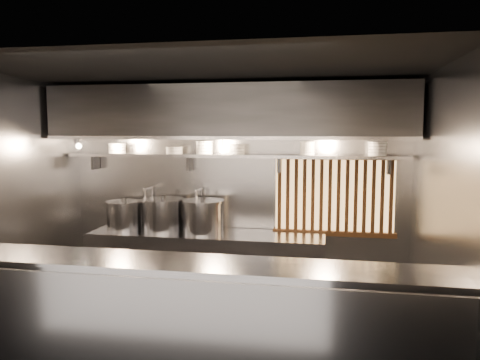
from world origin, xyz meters
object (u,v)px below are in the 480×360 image
(pendant_bulb, at_px, (223,150))
(stock_pot_mid, at_px, (163,214))
(stock_pot_right, at_px, (203,216))
(stock_pot_left, at_px, (124,215))
(heat_lamp, at_px, (77,141))

(pendant_bulb, distance_m, stock_pot_mid, 1.17)
(pendant_bulb, xyz_separation_m, stock_pot_right, (-0.24, -0.08, -0.85))
(stock_pot_mid, bearing_deg, stock_pot_left, -176.33)
(heat_lamp, relative_size, stock_pot_mid, 0.48)
(pendant_bulb, bearing_deg, stock_pot_mid, -178.51)
(pendant_bulb, bearing_deg, stock_pot_right, -162.32)
(heat_lamp, distance_m, stock_pot_mid, 1.42)
(heat_lamp, xyz_separation_m, stock_pot_left, (0.47, 0.29, -0.98))
(heat_lamp, distance_m, pendant_bulb, 1.83)
(stock_pot_mid, height_order, stock_pot_right, stock_pot_right)
(stock_pot_left, distance_m, stock_pot_right, 1.09)
(stock_pot_left, relative_size, stock_pot_right, 0.89)
(stock_pot_mid, xyz_separation_m, stock_pot_right, (0.56, -0.06, 0.00))
(pendant_bulb, bearing_deg, heat_lamp, -169.00)
(stock_pot_mid, distance_m, stock_pot_right, 0.56)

